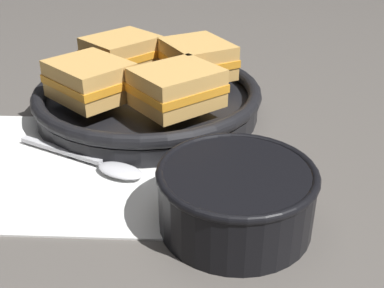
# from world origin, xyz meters

# --- Properties ---
(ground_plane) EXTENTS (4.00, 4.00, 0.00)m
(ground_plane) POSITION_xyz_m (0.00, 0.00, 0.00)
(ground_plane) COLOR #56514C
(napkin) EXTENTS (0.32, 0.28, 0.00)m
(napkin) POSITION_xyz_m (-0.09, -0.02, 0.00)
(napkin) COLOR white
(napkin) RESTS_ON ground_plane
(soup_bowl) EXTENTS (0.14, 0.14, 0.06)m
(soup_bowl) POSITION_xyz_m (0.11, -0.09, 0.03)
(soup_bowl) COLOR black
(soup_bowl) RESTS_ON ground_plane
(spoon) EXTENTS (0.17, 0.07, 0.01)m
(spoon) POSITION_xyz_m (-0.04, -0.02, 0.01)
(spoon) COLOR silver
(spoon) RESTS_ON napkin
(skillet) EXTENTS (0.30, 0.30, 0.04)m
(skillet) POSITION_xyz_m (-0.03, 0.13, 0.02)
(skillet) COLOR black
(skillet) RESTS_ON ground_plane
(sandwich_near_left) EXTENTS (0.12, 0.12, 0.05)m
(sandwich_near_left) POSITION_xyz_m (-0.09, 0.08, 0.07)
(sandwich_near_left) COLOR tan
(sandwich_near_left) RESTS_ON skillet
(sandwich_near_right) EXTENTS (0.12, 0.12, 0.05)m
(sandwich_near_right) POSITION_xyz_m (0.02, 0.07, 0.07)
(sandwich_near_right) COLOR tan
(sandwich_near_right) RESTS_ON skillet
(sandwich_far_left) EXTENTS (0.12, 0.12, 0.05)m
(sandwich_far_left) POSITION_xyz_m (0.03, 0.18, 0.07)
(sandwich_far_left) COLOR tan
(sandwich_far_left) RESTS_ON skillet
(sandwich_far_right) EXTENTS (0.12, 0.12, 0.05)m
(sandwich_far_right) POSITION_xyz_m (-0.08, 0.19, 0.07)
(sandwich_far_right) COLOR tan
(sandwich_far_right) RESTS_ON skillet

